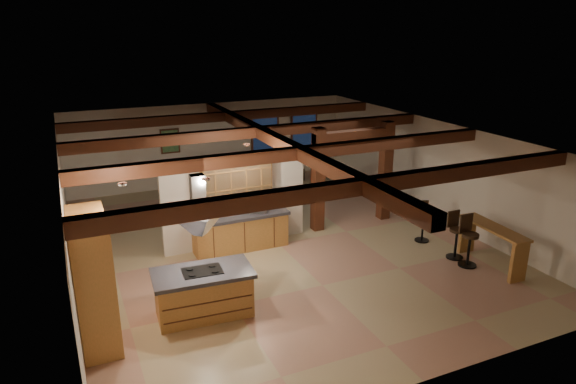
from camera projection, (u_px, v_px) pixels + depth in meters
name	position (u px, v px, depth m)	size (l,w,h in m)	color
ground	(279.00, 244.00, 13.52)	(12.00, 12.00, 0.00)	tan
room_walls	(278.00, 179.00, 12.97)	(12.00, 12.00, 12.00)	beige
ceiling_beams	(278.00, 141.00, 12.66)	(10.00, 12.00, 0.28)	#412210
timber_posts	(353.00, 165.00, 14.38)	(2.50, 0.30, 2.90)	#412210
partition_wall	(235.00, 204.00, 13.23)	(3.80, 0.18, 2.20)	beige
pantry_cabinet	(94.00, 280.00, 9.08)	(0.67, 1.60, 2.40)	#AE6E38
back_counter	(241.00, 232.00, 13.08)	(2.50, 0.66, 0.94)	#AE6E38
upper_display_cabinet	(237.00, 178.00, 12.83)	(1.80, 0.36, 0.95)	#AE6E38
range_hood	(200.00, 231.00, 9.70)	(1.10, 1.10, 1.40)	silver
back_windows	(285.00, 136.00, 19.29)	(2.70, 0.07, 1.70)	#412210
framed_art	(170.00, 141.00, 17.56)	(0.65, 0.05, 0.85)	#412210
recessed_cans	(197.00, 167.00, 9.97)	(3.16, 2.46, 0.03)	silver
kitchen_island	(204.00, 292.00, 10.11)	(2.00, 1.16, 0.96)	#AE6E38
dining_table	(257.00, 203.00, 15.55)	(1.99, 1.11, 0.70)	#3A1E0E
sofa	(275.00, 172.00, 19.00)	(2.08, 0.81, 0.61)	black
microwave	(258.00, 207.00, 13.08)	(0.45, 0.31, 0.25)	silver
bar_counter	(492.00, 240.00, 12.10)	(0.58, 1.93, 1.00)	#AE6E38
side_table	(318.00, 171.00, 19.28)	(0.41, 0.41, 0.51)	#412210
table_lamp	(319.00, 159.00, 19.13)	(0.26, 0.26, 0.30)	black
bar_stool_a	(455.00, 235.00, 12.56)	(0.41, 0.41, 1.18)	black
bar_stool_b	(468.00, 241.00, 12.15)	(0.44, 0.44, 1.25)	black
bar_stool_c	(423.00, 221.00, 13.58)	(0.40, 0.41, 1.08)	black
dining_chairs	(257.00, 195.00, 15.47)	(2.13, 2.13, 1.21)	#412210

